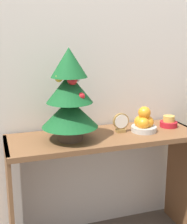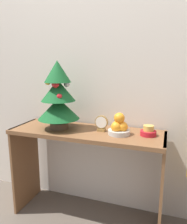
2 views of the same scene
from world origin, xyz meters
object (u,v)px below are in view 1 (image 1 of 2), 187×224
at_px(fruit_bowl, 144,123).
at_px(desk_clock, 121,123).
at_px(mini_tree, 70,96).
at_px(singing_bowl, 169,122).

height_order(fruit_bowl, desk_clock, fruit_bowl).
distance_m(fruit_bowl, desk_clock, 0.14).
bearing_deg(mini_tree, fruit_bowl, 1.37).
relative_size(mini_tree, desk_clock, 4.32).
bearing_deg(fruit_bowl, desk_clock, 167.42).
relative_size(singing_bowl, desk_clock, 0.93).
bearing_deg(singing_bowl, fruit_bowl, -168.81).
bearing_deg(desk_clock, mini_tree, -172.67).
distance_m(singing_bowl, desk_clock, 0.34).
height_order(mini_tree, fruit_bowl, mini_tree).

